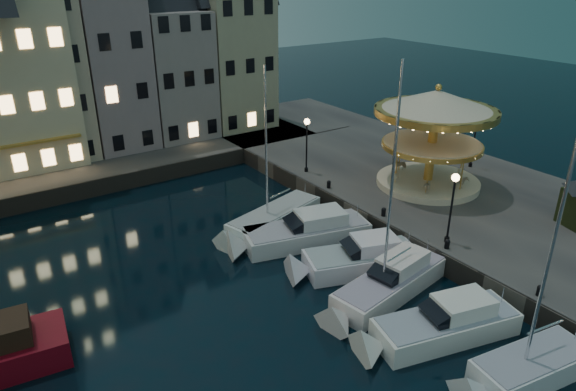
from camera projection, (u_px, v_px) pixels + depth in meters
ground at (363, 313)px, 25.37m from camera, size 160.00×160.00×0.00m
quay_east at (452, 196)px, 36.89m from camera, size 16.00×56.00×1.30m
quay_north at (59, 168)px, 42.01m from camera, size 44.00×12.00×1.30m
quaywall_e at (370, 224)px, 32.74m from camera, size 0.15×44.00×1.30m
quaywall_n at (106, 186)px, 38.53m from camera, size 48.00×0.15×1.30m
streetlamp_b at (453, 198)px, 28.23m from camera, size 0.44×0.44×4.17m
streetlamp_c at (307, 138)px, 38.39m from camera, size 0.44×0.44×4.17m
streetlamp_d at (475, 133)px, 39.37m from camera, size 0.44×0.44×4.17m
bollard_a at (540, 290)px, 24.39m from camera, size 0.30×0.30×0.57m
bollard_b at (447, 243)px, 28.52m from camera, size 0.30×0.30×0.57m
bollard_c at (384, 211)px, 32.29m from camera, size 0.30×0.30×0.57m
bollard_d at (329, 184)px, 36.42m from camera, size 0.30×0.30×0.57m
townhouse_nc at (35, 64)px, 40.22m from camera, size 6.82×8.00×14.80m
townhouse_nd at (107, 51)px, 43.00m from camera, size 5.50×8.00×15.80m
townhouse_ne at (170, 63)px, 46.44m from camera, size 6.16×8.00×12.80m
townhouse_nf at (229, 52)px, 49.39m from camera, size 6.82×8.00×13.80m
motorboat_a at (522, 371)px, 20.95m from camera, size 6.39×2.92×10.50m
motorboat_b at (438, 327)px, 23.37m from camera, size 7.87×4.01×2.15m
motorboat_c at (387, 285)px, 26.39m from camera, size 8.48×3.40×11.20m
motorboat_d at (355, 260)px, 28.73m from camera, size 7.42×4.58×2.15m
motorboat_e at (300, 234)px, 31.60m from camera, size 8.91×4.57×2.15m
motorboat_f at (269, 221)px, 33.44m from camera, size 8.24×4.11×10.97m
carousel at (435, 120)px, 35.09m from camera, size 8.33×8.33×7.29m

